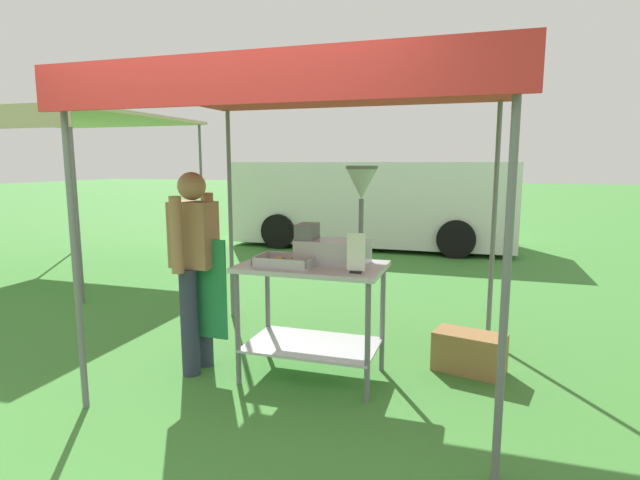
# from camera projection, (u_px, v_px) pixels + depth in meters

# --- Properties ---
(ground_plane) EXTENTS (70.00, 70.00, 0.00)m
(ground_plane) POSITION_uv_depth(u_px,v_px,m) (388.00, 258.00, 8.93)
(ground_plane) COLOR #3D7F33
(stall_canopy) EXTENTS (2.88, 2.40, 2.27)m
(stall_canopy) POSITION_uv_depth(u_px,v_px,m) (316.00, 94.00, 3.72)
(stall_canopy) COLOR slate
(stall_canopy) RESTS_ON ground
(donut_cart) EXTENTS (1.10, 0.67, 0.91)m
(donut_cart) POSITION_uv_depth(u_px,v_px,m) (312.00, 296.00, 3.87)
(donut_cart) COLOR #B7B7BC
(donut_cart) RESTS_ON ground
(donut_tray) EXTENTS (0.44, 0.32, 0.07)m
(donut_tray) POSITION_uv_depth(u_px,v_px,m) (286.00, 262.00, 3.80)
(donut_tray) COLOR #B7B7BC
(donut_tray) RESTS_ON donut_cart
(donut_fryer) EXTENTS (0.62, 0.28, 0.75)m
(donut_fryer) POSITION_uv_depth(u_px,v_px,m) (339.00, 231.00, 3.83)
(donut_fryer) COLOR #B7B7BC
(donut_fryer) RESTS_ON donut_cart
(menu_sign) EXTENTS (0.13, 0.05, 0.28)m
(menu_sign) POSITION_uv_depth(u_px,v_px,m) (356.00, 256.00, 3.51)
(menu_sign) COLOR black
(menu_sign) RESTS_ON donut_cart
(vendor) EXTENTS (0.45, 0.53, 1.61)m
(vendor) POSITION_uv_depth(u_px,v_px,m) (195.00, 261.00, 3.97)
(vendor) COLOR #2D3347
(vendor) RESTS_ON ground
(supply_crate) EXTENTS (0.60, 0.41, 0.32)m
(supply_crate) POSITION_uv_depth(u_px,v_px,m) (469.00, 352.00, 4.04)
(supply_crate) COLOR olive
(supply_crate) RESTS_ON ground
(van_white) EXTENTS (5.47, 2.11, 1.69)m
(van_white) POSITION_uv_depth(u_px,v_px,m) (372.00, 202.00, 10.18)
(van_white) COLOR white
(van_white) RESTS_ON ground
(neighbour_tent) EXTENTS (3.01, 3.02, 2.36)m
(neighbour_tent) POSITION_uv_depth(u_px,v_px,m) (64.00, 121.00, 7.40)
(neighbour_tent) COLOR slate
(neighbour_tent) RESTS_ON ground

